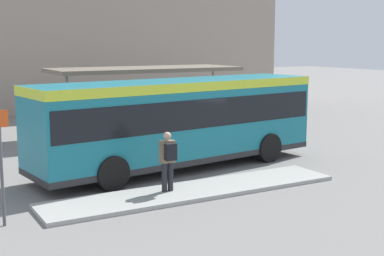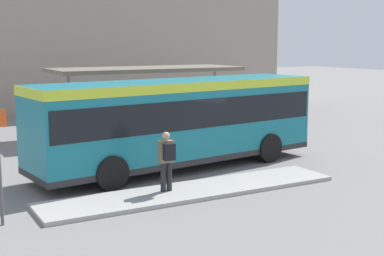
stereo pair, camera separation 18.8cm
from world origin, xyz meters
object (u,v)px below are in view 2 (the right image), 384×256
object	(u,v)px
city_bus	(179,117)
bicycle_red	(281,120)
pedestrian_waiting	(167,158)
potted_planter_far_side	(167,126)
bicycle_orange	(296,122)
potted_planter_near_shelter	(118,132)

from	to	relation	value
city_bus	bicycle_red	xyz separation A→B (m)	(8.80, 5.48, -1.43)
bicycle_red	pedestrian_waiting	bearing A→B (deg)	127.61
potted_planter_far_side	city_bus	bearing A→B (deg)	-111.56
pedestrian_waiting	city_bus	bearing A→B (deg)	-32.44
bicycle_orange	potted_planter_far_side	size ratio (longest dim) A/B	1.22
city_bus	potted_planter_near_shelter	bearing A→B (deg)	90.39
bicycle_red	bicycle_orange	bearing A→B (deg)	-149.49
bicycle_red	potted_planter_far_side	xyz separation A→B (m)	(-6.86, -0.55, 0.29)
bicycle_orange	potted_planter_near_shelter	world-z (taller)	potted_planter_near_shelter
bicycle_orange	potted_planter_near_shelter	xyz separation A→B (m)	(-9.80, -0.45, 0.36)
city_bus	pedestrian_waiting	xyz separation A→B (m)	(-1.88, -2.83, -0.69)
pedestrian_waiting	bicycle_orange	distance (m)	13.48
city_bus	potted_planter_far_side	size ratio (longest dim) A/B	8.50
bicycle_red	potted_planter_near_shelter	bearing A→B (deg)	96.75
potted_planter_near_shelter	bicycle_orange	bearing A→B (deg)	2.62
pedestrian_waiting	potted_planter_far_side	world-z (taller)	pedestrian_waiting
potted_planter_near_shelter	potted_planter_far_side	world-z (taller)	potted_planter_near_shelter
bicycle_orange	potted_planter_far_side	xyz separation A→B (m)	(-7.28, 0.15, 0.32)
potted_planter_near_shelter	pedestrian_waiting	bearing A→B (deg)	-100.28
pedestrian_waiting	potted_planter_far_side	distance (m)	8.66
city_bus	potted_planter_far_side	world-z (taller)	city_bus
pedestrian_waiting	bicycle_red	bearing A→B (deg)	-50.98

